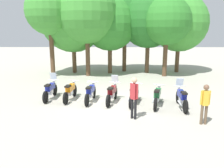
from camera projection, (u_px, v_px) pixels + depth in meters
name	position (u px, v px, depth m)	size (l,w,h in m)	color
ground_plane	(112.00, 103.00, 12.13)	(80.00, 80.00, 0.00)	#ADA899
motorcycle_0	(50.00, 90.00, 12.76)	(0.62, 2.19, 1.37)	black
motorcycle_1	(70.00, 91.00, 12.56)	(0.66, 2.18, 0.99)	black
motorcycle_2	(91.00, 92.00, 12.24)	(0.67, 2.18, 0.99)	black
motorcycle_3	(112.00, 93.00, 12.10)	(0.78, 2.15, 1.37)	black
motorcycle_4	(134.00, 94.00, 11.89)	(0.83, 2.14, 0.99)	black
motorcycle_5	(157.00, 96.00, 11.56)	(0.85, 2.13, 0.99)	black
motorcycle_6	(182.00, 98.00, 11.27)	(0.62, 2.19, 1.37)	black
person_0	(134.00, 94.00, 9.71)	(0.36, 0.34, 1.83)	black
person_1	(205.00, 101.00, 9.17)	(0.40, 0.22, 1.66)	brown
tree_0	(50.00, 11.00, 17.89)	(3.81, 3.81, 7.12)	brown
tree_1	(73.00, 20.00, 19.72)	(5.44, 5.44, 7.26)	brown
tree_2	(87.00, 13.00, 18.17)	(4.85, 4.85, 7.48)	brown
tree_3	(110.00, 24.00, 19.56)	(4.58, 4.58, 6.55)	brown
tree_4	(125.00, 16.00, 20.31)	(4.26, 4.26, 7.11)	brown
tree_5	(148.00, 20.00, 19.67)	(4.79, 4.79, 6.96)	brown
tree_6	(167.00, 21.00, 18.14)	(3.82, 3.82, 6.36)	brown
tree_7	(180.00, 23.00, 20.05)	(4.95, 4.95, 6.80)	brown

